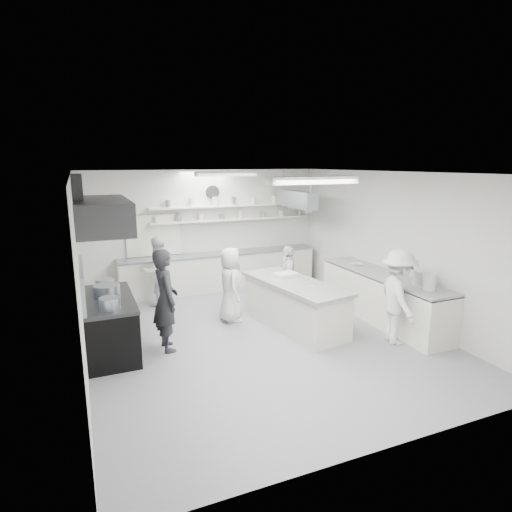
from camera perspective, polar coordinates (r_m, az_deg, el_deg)
name	(u,v)px	position (r m, az deg, el deg)	size (l,w,h in m)	color
floor	(259,336)	(8.09, 0.45, -10.74)	(6.00, 7.00, 0.02)	gray
ceiling	(260,172)	(7.44, 0.49, 11.18)	(6.00, 7.00, 0.02)	silver
wall_back	(205,230)	(10.87, -6.85, 3.49)	(6.00, 0.04, 3.00)	beige
wall_front	(391,325)	(4.75, 17.60, -8.81)	(6.00, 0.04, 3.00)	beige
wall_left	(79,274)	(7.03, -22.63, -2.30)	(0.04, 7.00, 3.00)	beige
wall_right	(393,245)	(9.20, 17.90, 1.35)	(0.04, 7.00, 3.00)	beige
stove	(110,326)	(7.73, -19.02, -8.89)	(0.80, 1.80, 0.90)	black
exhaust_hood	(101,215)	(7.29, -20.07, 5.20)	(0.85, 2.00, 0.50)	#2E2E31
back_counter	(221,271)	(10.88, -4.75, -2.04)	(5.00, 0.60, 0.92)	silver
shelf_lower	(233,219)	(10.92, -3.15, 4.93)	(4.20, 0.26, 0.04)	silver
shelf_upper	(232,206)	(10.88, -3.17, 6.76)	(4.20, 0.26, 0.04)	silver
pass_through_window	(153,235)	(10.58, -13.59, 2.71)	(1.30, 0.04, 1.00)	black
wall_clock	(212,192)	(10.78, -5.89, 8.52)	(0.32, 0.32, 0.05)	white
right_counter	(382,298)	(9.08, 16.60, -5.42)	(0.74, 3.30, 0.94)	silver
pot_rack	(296,199)	(10.51, 5.38, 7.61)	(0.30, 1.60, 0.40)	#949AA3
light_fixture_front	(313,180)	(5.83, 7.60, 10.04)	(1.30, 0.25, 0.10)	silver
light_fixture_rear	(226,174)	(9.12, -4.07, 10.94)	(1.30, 0.25, 0.10)	silver
prep_island	(295,305)	(8.43, 5.19, -6.61)	(0.87, 2.33, 0.86)	silver
stove_pot	(107,292)	(7.59, -19.36, -4.61)	(0.43, 0.43, 0.26)	#949AA3
cook_stove	(165,300)	(7.42, -12.04, -5.80)	(0.65, 0.42, 1.77)	#252528
cook_back	(157,271)	(9.79, -13.09, -2.01)	(0.76, 0.60, 1.57)	silver
cook_island_left	(231,285)	(8.62, -3.43, -3.84)	(0.74, 0.48, 1.52)	silver
cook_island_right	(288,279)	(9.23, 4.32, -3.03)	(0.84, 0.35, 1.44)	silver
cook_right	(398,297)	(7.94, 18.50, -5.23)	(1.10, 0.63, 1.70)	silver
bowl_island_a	(284,275)	(8.86, 3.78, -2.52)	(0.25, 0.25, 0.06)	#949AA3
bowl_island_b	(311,288)	(7.97, 7.42, -4.32)	(0.18, 0.18, 0.06)	silver
bowl_right	(356,265)	(9.59, 13.28, -1.17)	(0.26, 0.26, 0.07)	silver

